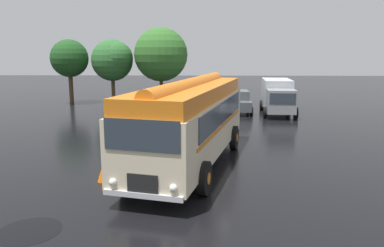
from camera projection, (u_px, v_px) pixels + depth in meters
name	position (u px, v px, depth m)	size (l,w,h in m)	color
ground_plane	(197.00, 161.00, 15.67)	(120.00, 120.00, 0.00)	black
vintage_bus	(191.00, 118.00, 14.87)	(4.79, 10.38, 3.49)	beige
car_near_left	(203.00, 103.00, 27.23)	(2.13, 4.29, 1.66)	#B7BABF
car_mid_left	(238.00, 101.00, 28.27)	(2.05, 4.24, 1.66)	#4C5156
box_van	(277.00, 95.00, 27.65)	(2.67, 5.90, 2.50)	#B2B7BC
tree_far_left	(68.00, 59.00, 32.65)	(3.28, 3.28, 5.63)	#4C3823
tree_left_of_centre	(114.00, 60.00, 32.73)	(3.70, 3.62, 5.62)	#4C3823
tree_centre	(160.00, 54.00, 32.78)	(4.69, 4.69, 6.65)	#4C3823
traffic_cone	(103.00, 174.00, 13.12)	(0.36, 0.36, 0.55)	orange
puddle_patch	(29.00, 231.00, 9.50)	(1.61, 1.61, 0.01)	black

